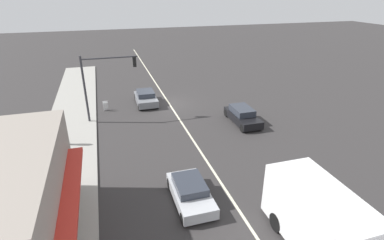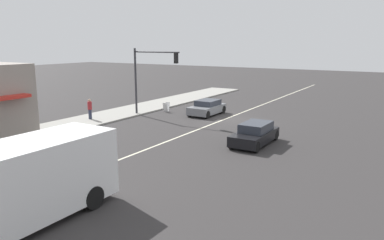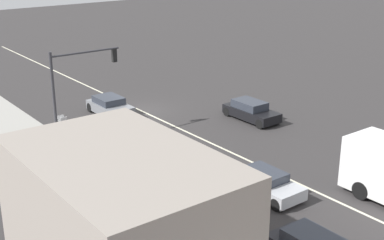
{
  "view_description": "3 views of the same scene",
  "coord_description": "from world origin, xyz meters",
  "px_view_note": "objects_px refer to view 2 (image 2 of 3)",
  "views": [
    {
      "loc": [
        5.9,
        27.47,
        10.58
      ],
      "look_at": [
        0.38,
        9.18,
        2.15
      ],
      "focal_mm": 28.0,
      "sensor_mm": 36.0,
      "label": 1
    },
    {
      "loc": [
        -13.3,
        27.46,
        6.15
      ],
      "look_at": [
        -1.95,
        8.73,
        1.63
      ],
      "focal_mm": 35.0,
      "sensor_mm": 36.0,
      "label": 2
    },
    {
      "loc": [
        19.47,
        31.65,
        12.1
      ],
      "look_at": [
        1.29,
        7.8,
        1.72
      ],
      "focal_mm": 50.0,
      "sensor_mm": 36.0,
      "label": 3
    }
  ],
  "objects_px": {
    "suv_grey": "(207,108)",
    "delivery_truck": "(21,185)",
    "traffic_signal_main": "(149,70)",
    "pedestrian": "(90,109)",
    "warning_aframe_sign": "(166,107)",
    "suv_black": "(255,134)",
    "sedan_silver": "(63,152)"
  },
  "relations": [
    {
      "from": "suv_grey",
      "to": "delivery_truck",
      "type": "bearing_deg",
      "value": 101.89
    },
    {
      "from": "traffic_signal_main",
      "to": "pedestrian",
      "type": "relative_size",
      "value": 3.42
    },
    {
      "from": "delivery_truck",
      "to": "suv_grey",
      "type": "distance_m",
      "value": 21.38
    },
    {
      "from": "warning_aframe_sign",
      "to": "suv_black",
      "type": "xyz_separation_m",
      "value": [
        -11.1,
        6.28,
        0.21
      ]
    },
    {
      "from": "pedestrian",
      "to": "sedan_silver",
      "type": "bearing_deg",
      "value": 128.9
    },
    {
      "from": "warning_aframe_sign",
      "to": "delivery_truck",
      "type": "xyz_separation_m",
      "value": [
        -8.3,
        20.29,
        1.04
      ]
    },
    {
      "from": "pedestrian",
      "to": "suv_grey",
      "type": "bearing_deg",
      "value": -134.42
    },
    {
      "from": "suv_black",
      "to": "sedan_silver",
      "type": "bearing_deg",
      "value": 50.28
    },
    {
      "from": "warning_aframe_sign",
      "to": "suv_grey",
      "type": "height_order",
      "value": "suv_grey"
    },
    {
      "from": "warning_aframe_sign",
      "to": "suv_grey",
      "type": "distance_m",
      "value": 3.96
    },
    {
      "from": "suv_black",
      "to": "pedestrian",
      "type": "bearing_deg",
      "value": 0.54
    },
    {
      "from": "traffic_signal_main",
      "to": "delivery_truck",
      "type": "height_order",
      "value": "traffic_signal_main"
    },
    {
      "from": "pedestrian",
      "to": "sedan_silver",
      "type": "relative_size",
      "value": 0.43
    },
    {
      "from": "traffic_signal_main",
      "to": "warning_aframe_sign",
      "type": "relative_size",
      "value": 6.69
    },
    {
      "from": "suv_grey",
      "to": "pedestrian",
      "type": "bearing_deg",
      "value": 45.58
    },
    {
      "from": "suv_black",
      "to": "traffic_signal_main",
      "type": "bearing_deg",
      "value": -19.03
    },
    {
      "from": "sedan_silver",
      "to": "suv_grey",
      "type": "distance_m",
      "value": 15.56
    },
    {
      "from": "sedan_silver",
      "to": "suv_black",
      "type": "height_order",
      "value": "suv_black"
    },
    {
      "from": "traffic_signal_main",
      "to": "suv_black",
      "type": "bearing_deg",
      "value": 160.97
    },
    {
      "from": "traffic_signal_main",
      "to": "sedan_silver",
      "type": "distance_m",
      "value": 13.52
    },
    {
      "from": "pedestrian",
      "to": "suv_grey",
      "type": "height_order",
      "value": "pedestrian"
    },
    {
      "from": "sedan_silver",
      "to": "traffic_signal_main",
      "type": "bearing_deg",
      "value": -72.57
    },
    {
      "from": "delivery_truck",
      "to": "suv_black",
      "type": "height_order",
      "value": "delivery_truck"
    },
    {
      "from": "warning_aframe_sign",
      "to": "delivery_truck",
      "type": "height_order",
      "value": "delivery_truck"
    },
    {
      "from": "delivery_truck",
      "to": "traffic_signal_main",
      "type": "bearing_deg",
      "value": -64.99
    },
    {
      "from": "warning_aframe_sign",
      "to": "suv_grey",
      "type": "bearing_deg",
      "value": -171.08
    },
    {
      "from": "warning_aframe_sign",
      "to": "delivery_truck",
      "type": "bearing_deg",
      "value": 112.26
    },
    {
      "from": "traffic_signal_main",
      "to": "delivery_truck",
      "type": "distance_m",
      "value": 19.84
    },
    {
      "from": "traffic_signal_main",
      "to": "warning_aframe_sign",
      "type": "bearing_deg",
      "value": -90.51
    },
    {
      "from": "traffic_signal_main",
      "to": "pedestrian",
      "type": "xyz_separation_m",
      "value": [
        2.96,
        3.97,
        -2.92
      ]
    },
    {
      "from": "suv_grey",
      "to": "traffic_signal_main",
      "type": "bearing_deg",
      "value": 37.95
    },
    {
      "from": "pedestrian",
      "to": "warning_aframe_sign",
      "type": "height_order",
      "value": "pedestrian"
    }
  ]
}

